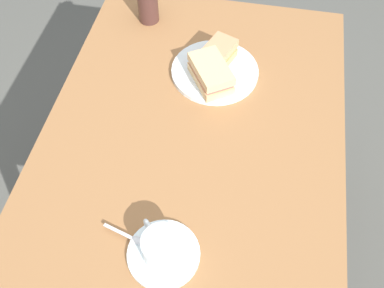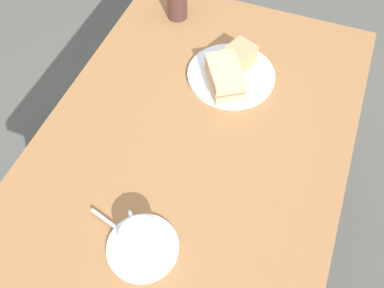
% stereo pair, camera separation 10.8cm
% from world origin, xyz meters
% --- Properties ---
extents(ground_plane, '(6.00, 6.00, 0.00)m').
position_xyz_m(ground_plane, '(0.00, 0.00, 0.00)').
color(ground_plane, '#52524C').
extents(dining_table, '(1.08, 0.78, 0.73)m').
position_xyz_m(dining_table, '(0.00, 0.00, 0.61)').
color(dining_table, '#94633B').
rests_on(dining_table, ground_plane).
extents(sandwich_plate, '(0.25, 0.25, 0.01)m').
position_xyz_m(sandwich_plate, '(0.20, -0.02, 0.74)').
color(sandwich_plate, white).
rests_on(sandwich_plate, dining_table).
extents(sandwich_front, '(0.14, 0.11, 0.06)m').
position_xyz_m(sandwich_front, '(0.23, -0.02, 0.77)').
color(sandwich_front, tan).
rests_on(sandwich_front, sandwich_plate).
extents(sandwich_back, '(0.16, 0.15, 0.06)m').
position_xyz_m(sandwich_back, '(0.16, -0.02, 0.78)').
color(sandwich_back, '#E2B67A').
rests_on(sandwich_back, sandwich_plate).
extents(coffee_saucer, '(0.16, 0.16, 0.01)m').
position_xyz_m(coffee_saucer, '(-0.36, 0.00, 0.74)').
color(coffee_saucer, white).
rests_on(coffee_saucer, dining_table).
extents(coffee_cup, '(0.10, 0.10, 0.06)m').
position_xyz_m(coffee_cup, '(-0.36, 0.01, 0.77)').
color(coffee_cup, white).
rests_on(coffee_cup, coffee_saucer).
extents(spoon, '(0.04, 0.10, 0.01)m').
position_xyz_m(spoon, '(-0.34, 0.08, 0.74)').
color(spoon, silver).
rests_on(spoon, coffee_saucer).
extents(drinking_glass, '(0.06, 0.06, 0.13)m').
position_xyz_m(drinking_glass, '(0.40, 0.22, 0.79)').
color(drinking_glass, '#442824').
rests_on(drinking_glass, dining_table).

